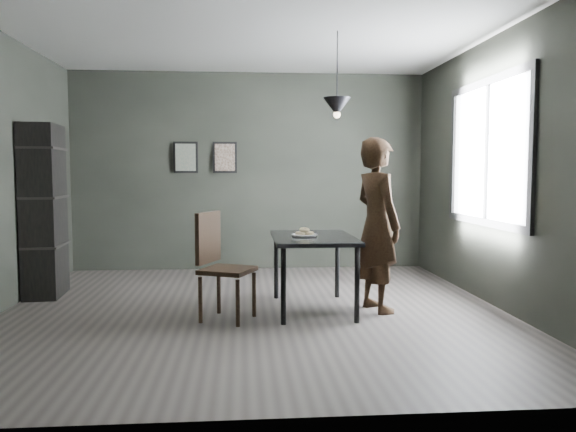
{
  "coord_description": "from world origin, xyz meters",
  "views": [
    {
      "loc": [
        -0.11,
        -5.57,
        1.39
      ],
      "look_at": [
        0.35,
        0.05,
        0.95
      ],
      "focal_mm": 35.0,
      "sensor_mm": 36.0,
      "label": 1
    }
  ],
  "objects": [
    {
      "name": "cafe_table",
      "position": [
        0.6,
        0.0,
        0.67
      ],
      "size": [
        0.8,
        1.2,
        0.75
      ],
      "color": "black",
      "rests_on": "ground"
    },
    {
      "name": "ceiling",
      "position": [
        0.0,
        0.0,
        2.8
      ],
      "size": [
        5.0,
        5.0,
        0.02
      ],
      "color": "silver",
      "rests_on": "ground"
    },
    {
      "name": "framed_print_right",
      "position": [
        -0.35,
        2.47,
        1.6
      ],
      "size": [
        0.34,
        0.04,
        0.44
      ],
      "color": "black",
      "rests_on": "ground"
    },
    {
      "name": "wood_chair",
      "position": [
        -0.33,
        -0.29,
        0.58
      ],
      "size": [
        0.58,
        0.58,
        1.02
      ],
      "rotation": [
        0.0,
        0.0,
        -0.42
      ],
      "color": "black",
      "rests_on": "ground"
    },
    {
      "name": "white_plate",
      "position": [
        0.51,
        -0.03,
        0.76
      ],
      "size": [
        0.23,
        0.23,
        0.01
      ],
      "primitive_type": "cylinder",
      "color": "white",
      "rests_on": "cafe_table"
    },
    {
      "name": "window_assembly",
      "position": [
        2.47,
        0.2,
        1.6
      ],
      "size": [
        0.04,
        1.96,
        1.56
      ],
      "color": "white",
      "rests_on": "ground"
    },
    {
      "name": "donut_pile",
      "position": [
        0.51,
        -0.03,
        0.79
      ],
      "size": [
        0.19,
        0.14,
        0.08
      ],
      "rotation": [
        0.0,
        0.0,
        0.07
      ],
      "color": "beige",
      "rests_on": "white_plate"
    },
    {
      "name": "back_wall",
      "position": [
        0.0,
        2.5,
        1.4
      ],
      "size": [
        5.0,
        0.1,
        2.8
      ],
      "primitive_type": "cube",
      "color": "black",
      "rests_on": "ground"
    },
    {
      "name": "ground",
      "position": [
        0.0,
        0.0,
        0.0
      ],
      "size": [
        5.0,
        5.0,
        0.0
      ],
      "primitive_type": "plane",
      "color": "#34302D",
      "rests_on": "ground"
    },
    {
      "name": "pendant_lamp",
      "position": [
        0.85,
        0.1,
        2.05
      ],
      "size": [
        0.28,
        0.28,
        0.86
      ],
      "color": "black",
      "rests_on": "ground"
    },
    {
      "name": "woman",
      "position": [
        1.24,
        -0.08,
        0.87
      ],
      "size": [
        0.6,
        0.73,
        1.73
      ],
      "primitive_type": "imported",
      "rotation": [
        0.0,
        0.0,
        1.9
      ],
      "color": "black",
      "rests_on": "ground"
    },
    {
      "name": "framed_print_left",
      "position": [
        -0.9,
        2.47,
        1.6
      ],
      "size": [
        0.34,
        0.04,
        0.44
      ],
      "color": "black",
      "rests_on": "ground"
    },
    {
      "name": "shelf_unit",
      "position": [
        -2.32,
        0.88,
        0.96
      ],
      "size": [
        0.41,
        0.66,
        1.92
      ],
      "primitive_type": "cube",
      "rotation": [
        0.0,
        0.0,
        0.07
      ],
      "color": "black",
      "rests_on": "ground"
    }
  ]
}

